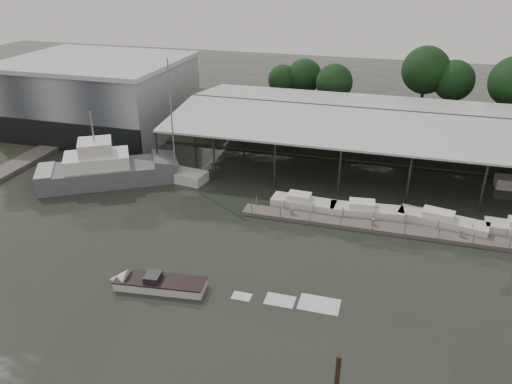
# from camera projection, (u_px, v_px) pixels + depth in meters

# --- Properties ---
(ground) EXTENTS (200.00, 200.00, 0.00)m
(ground) POSITION_uv_depth(u_px,v_px,m) (200.00, 261.00, 43.33)
(ground) COLOR black
(ground) RESTS_ON ground
(land_strip_far) EXTENTS (140.00, 30.00, 0.30)m
(land_strip_far) POSITION_uv_depth(u_px,v_px,m) (299.00, 121.00, 79.70)
(land_strip_far) COLOR #35392B
(land_strip_far) RESTS_ON ground
(land_strip_west) EXTENTS (20.00, 40.00, 0.30)m
(land_strip_west) POSITION_uv_depth(u_px,v_px,m) (37.00, 121.00, 79.38)
(land_strip_west) COLOR #35392B
(land_strip_west) RESTS_ON ground
(storage_warehouse) EXTENTS (24.50, 20.50, 10.50)m
(storage_warehouse) POSITION_uv_depth(u_px,v_px,m) (98.00, 94.00, 74.07)
(storage_warehouse) COLOR #909599
(storage_warehouse) RESTS_ON ground
(covered_boat_shed) EXTENTS (58.24, 24.00, 6.96)m
(covered_boat_shed) POSITION_uv_depth(u_px,v_px,m) (414.00, 118.00, 60.69)
(covered_boat_shed) COLOR #B8BABC
(covered_boat_shed) RESTS_ON ground
(trawler_dock) EXTENTS (3.00, 18.00, 0.50)m
(trawler_dock) POSITION_uv_depth(u_px,v_px,m) (20.00, 163.00, 62.92)
(trawler_dock) COLOR #615C55
(trawler_dock) RESTS_ON ground
(floating_dock) EXTENTS (28.00, 2.00, 1.40)m
(floating_dock) POSITION_uv_depth(u_px,v_px,m) (383.00, 228.00, 48.13)
(floating_dock) COLOR #615C55
(floating_dock) RESTS_ON ground
(grey_trawler) EXTENTS (16.00, 12.40, 8.84)m
(grey_trawler) POSITION_uv_depth(u_px,v_px,m) (108.00, 170.00, 57.68)
(grey_trawler) COLOR slate
(grey_trawler) RESTS_ON ground
(white_sailboat) EXTENTS (8.67, 3.81, 14.27)m
(white_sailboat) POSITION_uv_depth(u_px,v_px,m) (172.00, 173.00, 59.07)
(white_sailboat) COLOR silver
(white_sailboat) RESTS_ON ground
(speedboat_underway) EXTENTS (18.84, 4.21, 2.00)m
(speedboat_underway) POSITION_uv_depth(u_px,v_px,m) (153.00, 283.00, 39.69)
(speedboat_underway) COLOR silver
(speedboat_underway) RESTS_ON ground
(moored_cruiser_0) EXTENTS (6.79, 2.58, 1.70)m
(moored_cruiser_0) POSITION_uv_depth(u_px,v_px,m) (303.00, 203.00, 51.99)
(moored_cruiser_0) COLOR silver
(moored_cruiser_0) RESTS_ON ground
(moored_cruiser_1) EXTENTS (7.48, 2.89, 1.70)m
(moored_cruiser_1) POSITION_uv_depth(u_px,v_px,m) (366.00, 211.00, 50.42)
(moored_cruiser_1) COLOR silver
(moored_cruiser_1) RESTS_ON ground
(moored_cruiser_2) EXTENTS (8.66, 3.98, 1.70)m
(moored_cruiser_2) POSITION_uv_depth(u_px,v_px,m) (442.00, 221.00, 48.51)
(moored_cruiser_2) COLOR silver
(moored_cruiser_2) RESTS_ON ground
(horizon_tree_line) EXTENTS (64.84, 11.84, 11.30)m
(horizon_tree_line) POSITION_uv_depth(u_px,v_px,m) (463.00, 82.00, 76.27)
(horizon_tree_line) COLOR black
(horizon_tree_line) RESTS_ON ground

